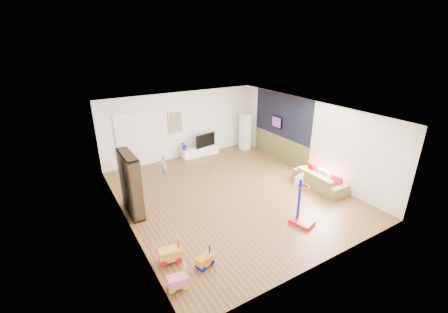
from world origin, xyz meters
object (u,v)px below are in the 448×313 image
media_console (200,151)px  sofa (320,179)px  basketball_hoop (305,201)px  bookshelf (131,184)px

media_console → sofa: sofa is taller
basketball_hoop → sofa: bearing=16.1°
sofa → basketball_hoop: 2.43m
media_console → basketball_hoop: (0.09, -5.91, 0.52)m
media_console → bookshelf: bearing=-141.5°
media_console → sofa: bearing=-66.2°
sofa → basketball_hoop: (-2.03, -1.27, 0.43)m
media_console → bookshelf: bookshelf is taller
bookshelf → sofa: (5.76, -1.66, -0.62)m
bookshelf → basketball_hoop: bookshelf is taller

